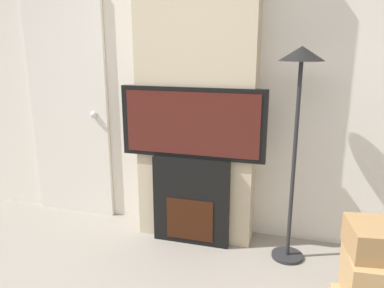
{
  "coord_description": "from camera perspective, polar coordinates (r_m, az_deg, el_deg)",
  "views": [
    {
      "loc": [
        0.81,
        -1.07,
        1.62
      ],
      "look_at": [
        0.0,
        1.72,
        0.86
      ],
      "focal_mm": 35.0,
      "sensor_mm": 36.0,
      "label": 1
    }
  ],
  "objects": [
    {
      "name": "chimney_breast",
      "position": [
        3.05,
        0.75,
        9.68
      ],
      "size": [
        0.97,
        0.28,
        2.7
      ],
      "color": "#BCAD8E",
      "rests_on": "ground_plane"
    },
    {
      "name": "entry_door",
      "position": [
        3.74,
        -18.23,
        5.2
      ],
      "size": [
        0.81,
        0.09,
        2.09
      ],
      "color": "silver",
      "rests_on": "ground_plane"
    },
    {
      "name": "wall_back",
      "position": [
        3.22,
        1.58,
        9.94
      ],
      "size": [
        6.0,
        0.06,
        2.7
      ],
      "color": "silver",
      "rests_on": "ground_plane"
    },
    {
      "name": "fireplace",
      "position": [
        3.16,
        -0.01,
        -8.57
      ],
      "size": [
        0.64,
        0.15,
        0.74
      ],
      "color": "black",
      "rests_on": "ground_plane"
    },
    {
      "name": "television",
      "position": [
        2.96,
        -0.02,
        3.18
      ],
      "size": [
        1.18,
        0.07,
        0.57
      ],
      "color": "black",
      "rests_on": "fireplace"
    },
    {
      "name": "floor_lamp",
      "position": [
        2.76,
        16.01,
        7.64
      ],
      "size": [
        0.32,
        0.32,
        1.62
      ],
      "color": "#262628",
      "rests_on": "ground_plane"
    },
    {
      "name": "box_stack",
      "position": [
        2.49,
        26.95,
        -18.74
      ],
      "size": [
        0.53,
        0.44,
        0.67
      ],
      "color": "tan",
      "rests_on": "ground_plane"
    }
  ]
}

